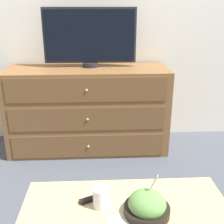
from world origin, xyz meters
name	(u,v)px	position (x,y,z in m)	size (l,w,h in m)	color
ground_plane	(98,134)	(0.00, 0.00, 0.00)	(12.00, 12.00, 0.00)	#474C56
wall_back	(95,9)	(0.00, 0.03, 1.30)	(12.00, 0.05, 2.60)	white
dresser	(88,109)	(-0.08, -0.29, 0.40)	(1.48, 0.53, 0.79)	brown
tv	(90,37)	(-0.05, -0.22, 1.07)	(0.83, 0.14, 0.53)	#232328
coffee_table	(126,216)	(0.14, -1.71, 0.34)	(1.02, 0.46, 0.40)	tan
takeout_bowl	(147,206)	(0.23, -1.76, 0.45)	(0.22, 0.22, 0.20)	black
drink_cup	(101,199)	(0.02, -1.69, 0.44)	(0.08, 0.08, 0.10)	white
napkin	(122,224)	(0.11, -1.82, 0.40)	(0.15, 0.15, 0.00)	silver
remote_control	(94,198)	(-0.02, -1.64, 0.41)	(0.15, 0.09, 0.02)	black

